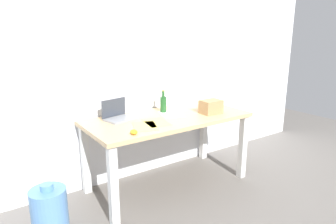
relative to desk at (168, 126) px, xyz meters
name	(u,v)px	position (x,y,z in m)	size (l,w,h in m)	color
ground_plane	(168,184)	(0.00, 0.00, -0.66)	(8.00, 8.00, 0.00)	slate
back_wall	(145,60)	(0.00, 0.45, 0.64)	(5.20, 0.08, 2.60)	white
desk	(168,126)	(0.00, 0.00, 0.00)	(1.68, 0.78, 0.76)	tan
laptop_left	(118,115)	(-0.46, 0.20, 0.14)	(0.32, 0.27, 0.20)	gray
beer_bottle	(163,104)	(0.06, 0.18, 0.19)	(0.07, 0.07, 0.24)	#1E5123
computer_mouse	(134,132)	(-0.55, -0.28, 0.12)	(0.06, 0.10, 0.03)	gold
cardboard_box	(211,107)	(0.45, -0.15, 0.17)	(0.22, 0.16, 0.14)	tan
coffee_mug	(206,104)	(0.55, 0.05, 0.15)	(0.08, 0.08, 0.10)	#724799
paper_yellow_folder	(156,122)	(-0.21, -0.11, 0.10)	(0.21, 0.30, 0.00)	#F4E06B
paper_sheet_near_back	(171,114)	(0.08, 0.06, 0.10)	(0.21, 0.30, 0.00)	white
paper_sheet_front_left	(145,126)	(-0.36, -0.15, 0.10)	(0.21, 0.30, 0.00)	#F4E06B
water_cooler_jug	(49,211)	(-1.26, -0.13, -0.46)	(0.29, 0.29, 0.43)	#598CC6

